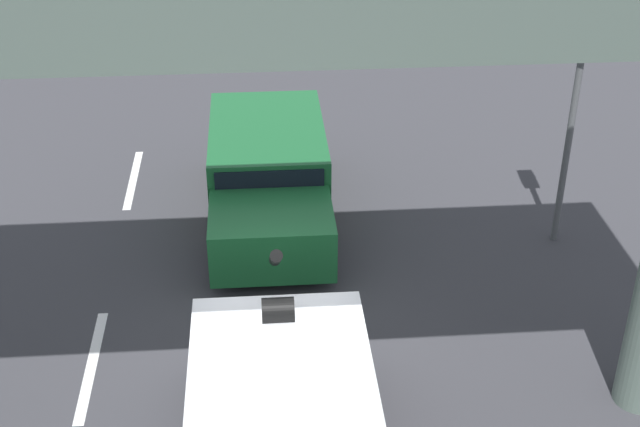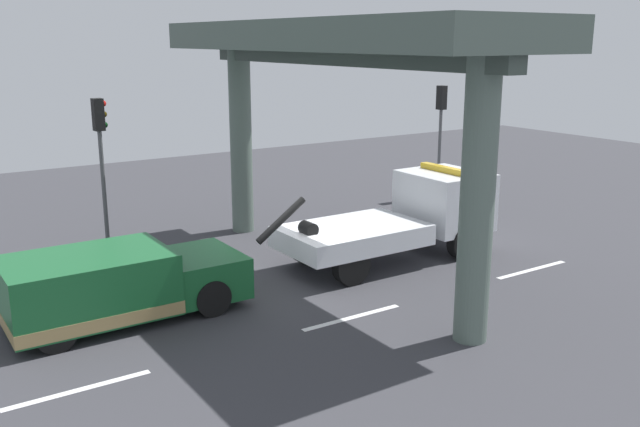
{
  "view_description": "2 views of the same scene",
  "coord_description": "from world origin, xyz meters",
  "px_view_note": "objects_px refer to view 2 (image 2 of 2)",
  "views": [
    {
      "loc": [
        10.59,
        -0.19,
        8.6
      ],
      "look_at": [
        -1.07,
        0.72,
        1.85
      ],
      "focal_mm": 49.71,
      "sensor_mm": 36.0,
      "label": 1
    },
    {
      "loc": [
        -8.62,
        -14.51,
        6.05
      ],
      "look_at": [
        0.63,
        -0.54,
        1.84
      ],
      "focal_mm": 39.11,
      "sensor_mm": 36.0,
      "label": 2
    }
  ],
  "objects_px": {
    "tow_truck_white": "(407,216)",
    "traffic_light_far": "(441,117)",
    "towed_van_green": "(115,286)",
    "traffic_light_near": "(101,142)"
  },
  "relations": [
    {
      "from": "tow_truck_white",
      "to": "traffic_light_far",
      "type": "xyz_separation_m",
      "value": [
        6.07,
        5.22,
        1.95
      ]
    },
    {
      "from": "towed_van_green",
      "to": "traffic_light_far",
      "type": "height_order",
      "value": "traffic_light_far"
    },
    {
      "from": "tow_truck_white",
      "to": "traffic_light_far",
      "type": "height_order",
      "value": "traffic_light_far"
    },
    {
      "from": "traffic_light_near",
      "to": "traffic_light_far",
      "type": "bearing_deg",
      "value": 0.0
    },
    {
      "from": "traffic_light_near",
      "to": "traffic_light_far",
      "type": "relative_size",
      "value": 1.03
    },
    {
      "from": "tow_truck_white",
      "to": "traffic_light_near",
      "type": "distance_m",
      "value": 8.91
    },
    {
      "from": "tow_truck_white",
      "to": "towed_van_green",
      "type": "xyz_separation_m",
      "value": [
        -8.36,
        0.0,
        -0.42
      ]
    },
    {
      "from": "tow_truck_white",
      "to": "towed_van_green",
      "type": "relative_size",
      "value": 1.39
    },
    {
      "from": "towed_van_green",
      "to": "traffic_light_near",
      "type": "xyz_separation_m",
      "value": [
        1.42,
        5.22,
        2.45
      ]
    },
    {
      "from": "tow_truck_white",
      "to": "traffic_light_far",
      "type": "relative_size",
      "value": 1.68
    }
  ]
}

